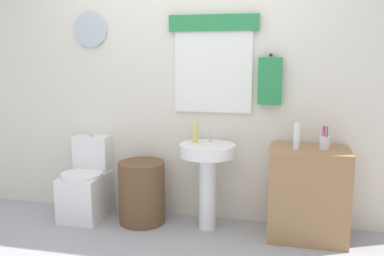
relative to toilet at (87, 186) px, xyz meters
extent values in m
cube|color=silver|center=(0.95, 0.27, 1.01)|extent=(4.40, 0.10, 2.60)
cube|color=white|center=(1.16, 0.20, 1.07)|extent=(0.69, 0.03, 0.72)
cube|color=#2D894C|center=(1.16, 0.19, 1.49)|extent=(0.79, 0.04, 0.14)
cylinder|color=silver|center=(0.00, 0.20, 1.45)|extent=(0.32, 0.03, 0.32)
cylinder|color=black|center=(1.65, 0.19, 1.21)|extent=(0.02, 0.06, 0.02)
cube|color=#2D894C|center=(1.65, 0.17, 0.99)|extent=(0.20, 0.05, 0.40)
cube|color=white|center=(0.00, -0.03, -0.09)|extent=(0.36, 0.50, 0.41)
cylinder|color=white|center=(0.00, -0.09, 0.14)|extent=(0.38, 0.38, 0.03)
cube|color=white|center=(0.00, 0.14, 0.29)|extent=(0.34, 0.18, 0.33)
cylinder|color=silver|center=(0.00, 0.14, 0.46)|extent=(0.04, 0.04, 0.02)
cylinder|color=brown|center=(0.55, -0.03, -0.01)|extent=(0.42, 0.42, 0.56)
cylinder|color=white|center=(1.16, -0.03, 0.03)|extent=(0.15, 0.15, 0.65)
cylinder|color=white|center=(1.16, -0.03, 0.41)|extent=(0.48, 0.48, 0.10)
cylinder|color=silver|center=(1.16, 0.09, 0.51)|extent=(0.03, 0.03, 0.10)
cube|color=#9E754C|center=(2.00, -0.03, 0.09)|extent=(0.63, 0.44, 0.76)
cylinder|color=#DBD166|center=(1.04, 0.02, 0.55)|extent=(0.05, 0.05, 0.18)
cylinder|color=white|center=(1.89, -0.07, 0.57)|extent=(0.05, 0.05, 0.21)
cylinder|color=silver|center=(2.11, -0.01, 0.52)|extent=(0.08, 0.08, 0.10)
cylinder|color=blue|center=(2.13, -0.02, 0.56)|extent=(0.01, 0.03, 0.18)
cylinder|color=yellow|center=(2.11, 0.01, 0.56)|extent=(0.02, 0.01, 0.18)
cylinder|color=purple|center=(2.09, -0.01, 0.56)|extent=(0.02, 0.03, 0.18)
cylinder|color=red|center=(2.11, -0.03, 0.56)|extent=(0.03, 0.01, 0.18)
camera|label=1|loc=(1.81, -3.45, 1.21)|focal=39.01mm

